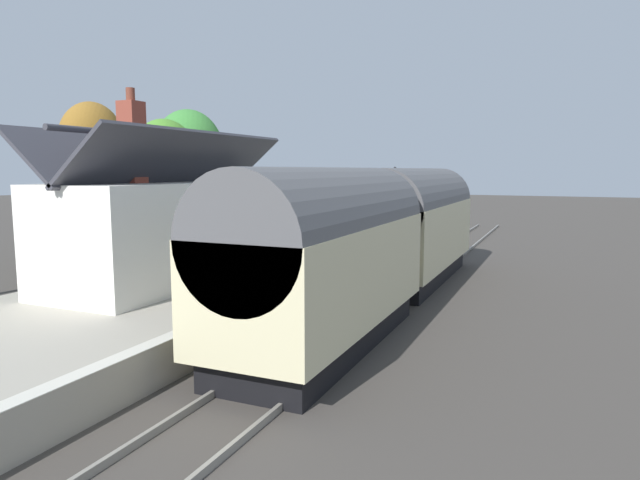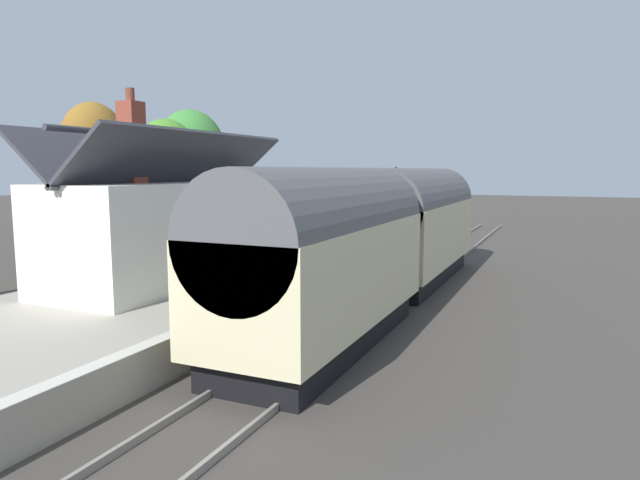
{
  "view_description": "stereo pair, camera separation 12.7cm",
  "coord_description": "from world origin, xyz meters",
  "px_view_note": "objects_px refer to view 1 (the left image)",
  "views": [
    {
      "loc": [
        -17.66,
        -6.06,
        4.27
      ],
      "look_at": [
        -0.45,
        1.5,
        1.88
      ],
      "focal_mm": 31.18,
      "sensor_mm": 36.0,
      "label": 1
    },
    {
      "loc": [
        -17.6,
        -6.17,
        4.27
      ],
      "look_at": [
        -0.45,
        1.5,
        1.88
      ],
      "focal_mm": 31.18,
      "sensor_mm": 36.0,
      "label": 2
    }
  ],
  "objects_px": {
    "planter_corner_building": "(288,231)",
    "tree_behind_building": "(189,152)",
    "planter_edge_near": "(385,229)",
    "tree_distant": "(92,142)",
    "bench_near_building": "(334,236)",
    "tree_far_right": "(165,152)",
    "bench_mid_platform": "(297,245)",
    "planter_edge_far": "(361,223)",
    "station_sign_board": "(381,218)",
    "lamp_post_platform": "(395,188)",
    "station_building": "(165,227)",
    "train": "(383,235)"
  },
  "relations": [
    {
      "from": "planter_corner_building",
      "to": "lamp_post_platform",
      "type": "distance_m",
      "value": 5.76
    },
    {
      "from": "bench_mid_platform",
      "to": "planter_edge_far",
      "type": "xyz_separation_m",
      "value": [
        8.93,
        0.56,
        0.05
      ]
    },
    {
      "from": "planter_edge_far",
      "to": "planter_corner_building",
      "type": "relative_size",
      "value": 1.01
    },
    {
      "from": "station_building",
      "to": "station_sign_board",
      "type": "distance_m",
      "value": 11.51
    },
    {
      "from": "lamp_post_platform",
      "to": "tree_behind_building",
      "type": "xyz_separation_m",
      "value": [
        0.01,
        12.52,
        1.93
      ]
    },
    {
      "from": "station_sign_board",
      "to": "station_building",
      "type": "bearing_deg",
      "value": 163.04
    },
    {
      "from": "bench_near_building",
      "to": "lamp_post_platform",
      "type": "distance_m",
      "value": 5.18
    },
    {
      "from": "bench_near_building",
      "to": "lamp_post_platform",
      "type": "xyz_separation_m",
      "value": [
        4.57,
        -1.38,
        2.01
      ]
    },
    {
      "from": "tree_distant",
      "to": "tree_behind_building",
      "type": "xyz_separation_m",
      "value": [
        7.92,
        0.64,
        -0.2
      ]
    },
    {
      "from": "bench_near_building",
      "to": "lamp_post_platform",
      "type": "relative_size",
      "value": 0.4
    },
    {
      "from": "station_sign_board",
      "to": "planter_edge_far",
      "type": "bearing_deg",
      "value": 31.82
    },
    {
      "from": "planter_corner_building",
      "to": "station_building",
      "type": "bearing_deg",
      "value": -171.97
    },
    {
      "from": "bench_near_building",
      "to": "bench_mid_platform",
      "type": "xyz_separation_m",
      "value": [
        -3.34,
        0.19,
        0.0
      ]
    },
    {
      "from": "planter_corner_building",
      "to": "tree_behind_building",
      "type": "bearing_deg",
      "value": 73.65
    },
    {
      "from": "train",
      "to": "planter_corner_building",
      "type": "height_order",
      "value": "train"
    },
    {
      "from": "station_sign_board",
      "to": "tree_behind_building",
      "type": "distance_m",
      "value": 13.31
    },
    {
      "from": "bench_mid_platform",
      "to": "planter_edge_near",
      "type": "relative_size",
      "value": 1.69
    },
    {
      "from": "lamp_post_platform",
      "to": "tree_distant",
      "type": "distance_m",
      "value": 14.43
    },
    {
      "from": "bench_mid_platform",
      "to": "planter_corner_building",
      "type": "relative_size",
      "value": 1.44
    },
    {
      "from": "station_building",
      "to": "station_sign_board",
      "type": "xyz_separation_m",
      "value": [
        11.0,
        -3.35,
        -0.45
      ]
    },
    {
      "from": "tree_behind_building",
      "to": "station_sign_board",
      "type": "bearing_deg",
      "value": -101.75
    },
    {
      "from": "bench_mid_platform",
      "to": "tree_behind_building",
      "type": "relative_size",
      "value": 0.18
    },
    {
      "from": "planter_edge_far",
      "to": "tree_distant",
      "type": "xyz_separation_m",
      "value": [
        -8.92,
        9.74,
        4.09
      ]
    },
    {
      "from": "tree_far_right",
      "to": "tree_distant",
      "type": "relative_size",
      "value": 0.93
    },
    {
      "from": "planter_corner_building",
      "to": "tree_distant",
      "type": "xyz_separation_m",
      "value": [
        -5.67,
        7.04,
        4.31
      ]
    },
    {
      "from": "station_building",
      "to": "tree_distant",
      "type": "height_order",
      "value": "tree_distant"
    },
    {
      "from": "station_building",
      "to": "tree_far_right",
      "type": "relative_size",
      "value": 1.2
    },
    {
      "from": "bench_mid_platform",
      "to": "train",
      "type": "bearing_deg",
      "value": -119.99
    },
    {
      "from": "planter_corner_building",
      "to": "tree_behind_building",
      "type": "height_order",
      "value": "tree_behind_building"
    },
    {
      "from": "train",
      "to": "tree_behind_building",
      "type": "distance_m",
      "value": 18.62
    },
    {
      "from": "planter_edge_near",
      "to": "tree_distant",
      "type": "xyz_separation_m",
      "value": [
        -7.2,
        11.63,
        4.15
      ]
    },
    {
      "from": "bench_mid_platform",
      "to": "planter_edge_near",
      "type": "height_order",
      "value": "bench_mid_platform"
    },
    {
      "from": "station_building",
      "to": "tree_distant",
      "type": "distance_m",
      "value": 10.77
    },
    {
      "from": "lamp_post_platform",
      "to": "tree_far_right",
      "type": "height_order",
      "value": "tree_far_right"
    },
    {
      "from": "bench_mid_platform",
      "to": "tree_far_right",
      "type": "relative_size",
      "value": 0.21
    },
    {
      "from": "tree_distant",
      "to": "lamp_post_platform",
      "type": "bearing_deg",
      "value": -56.32
    },
    {
      "from": "lamp_post_platform",
      "to": "tree_distant",
      "type": "relative_size",
      "value": 0.49
    },
    {
      "from": "bench_near_building",
      "to": "planter_edge_near",
      "type": "height_order",
      "value": "bench_near_building"
    },
    {
      "from": "station_sign_board",
      "to": "lamp_post_platform",
      "type": "bearing_deg",
      "value": 2.65
    },
    {
      "from": "station_building",
      "to": "tree_behind_building",
      "type": "xyz_separation_m",
      "value": [
        13.63,
        9.28,
        2.77
      ]
    },
    {
      "from": "planter_edge_near",
      "to": "tree_far_right",
      "type": "distance_m",
      "value": 11.76
    },
    {
      "from": "bench_mid_platform",
      "to": "planter_corner_building",
      "type": "height_order",
      "value": "bench_mid_platform"
    },
    {
      "from": "planter_edge_far",
      "to": "bench_mid_platform",
      "type": "bearing_deg",
      "value": -176.41
    },
    {
      "from": "planter_edge_near",
      "to": "tree_distant",
      "type": "bearing_deg",
      "value": 121.78
    },
    {
      "from": "lamp_post_platform",
      "to": "tree_distant",
      "type": "height_order",
      "value": "tree_distant"
    },
    {
      "from": "station_building",
      "to": "lamp_post_platform",
      "type": "distance_m",
      "value": 14.02
    },
    {
      "from": "tree_distant",
      "to": "tree_behind_building",
      "type": "distance_m",
      "value": 7.95
    },
    {
      "from": "train",
      "to": "planter_edge_near",
      "type": "relative_size",
      "value": 20.91
    },
    {
      "from": "bench_near_building",
      "to": "tree_distant",
      "type": "distance_m",
      "value": 11.77
    },
    {
      "from": "planter_edge_far",
      "to": "lamp_post_platform",
      "type": "bearing_deg",
      "value": -115.31
    }
  ]
}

